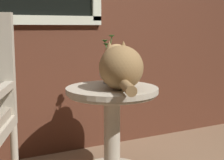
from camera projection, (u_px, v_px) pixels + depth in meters
The scene contains 3 objects.
wicker_side_table at pixel (112, 116), 2.30m from camera, with size 0.62×0.62×0.62m.
cat at pixel (120, 66), 2.20m from camera, with size 0.38×0.65×0.31m.
pewter_vase_with_ivy at pixel (109, 70), 2.42m from camera, with size 0.13×0.13×0.34m.
Camera 1 is at (-0.88, -1.86, 1.02)m, focal length 54.57 mm.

